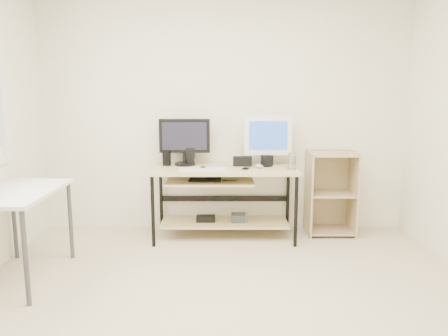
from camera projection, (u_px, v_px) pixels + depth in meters
The scene contains 16 objects.
room at pixel (203, 125), 2.85m from camera, with size 4.01×4.01×2.62m.
desk at pixel (222, 188), 4.58m from camera, with size 1.50×0.65×0.75m.
side_table at pixel (16, 200), 3.51m from camera, with size 0.60×1.00×0.75m.
shelf_unit at pixel (330, 192), 4.75m from camera, with size 0.50×0.40×0.90m.
black_monitor at pixel (185, 139), 4.67m from camera, with size 0.54×0.23×0.50m.
white_imac at pixel (268, 137), 4.64m from camera, with size 0.50×0.16×0.54m.
keyboard at pixel (203, 169), 4.43m from camera, with size 0.48×0.14×0.02m, color white.
mouse at pixel (259, 166), 4.54m from camera, with size 0.08×0.12×0.04m, color #B9B9BE.
center_speaker at pixel (243, 161), 4.65m from camera, with size 0.20×0.09×0.10m, color black.
speaker_left at pixel (190, 156), 4.71m from camera, with size 0.11×0.11×0.19m.
speaker_right at pixel (267, 161), 4.63m from camera, with size 0.10×0.10×0.12m, color black.
audio_controller at pixel (167, 159), 4.66m from camera, with size 0.08×0.05×0.15m, color black.
volume_puck at pixel (203, 168), 4.48m from camera, with size 0.06×0.06×0.02m, color black.
smartphone at pixel (246, 169), 4.48m from camera, with size 0.06×0.11×0.01m, color black.
coaster at pixel (292, 169), 4.46m from camera, with size 0.10×0.10×0.01m, color olive.
drinking_glass at pixel (292, 161), 4.45m from camera, with size 0.08×0.08×0.16m, color white.
Camera 1 is at (0.00, -2.81, 1.53)m, focal length 35.00 mm.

